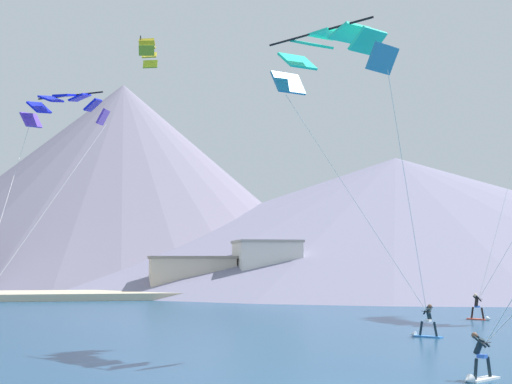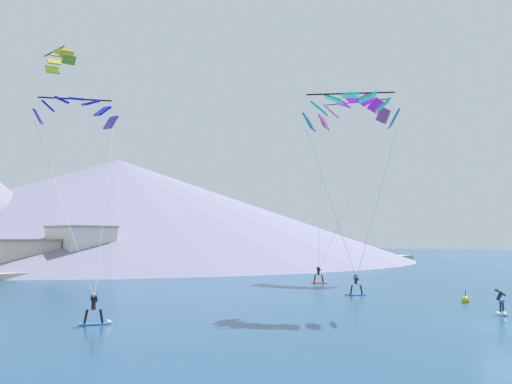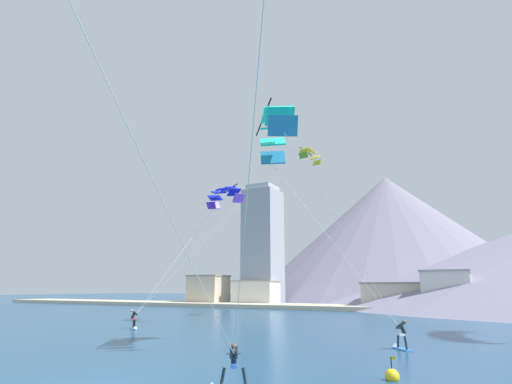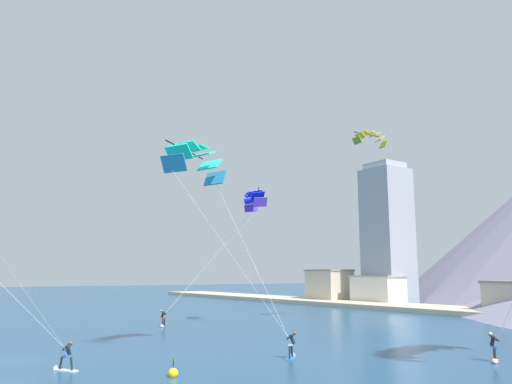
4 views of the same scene
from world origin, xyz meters
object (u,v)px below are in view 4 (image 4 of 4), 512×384
Objects in this scene: kitesurfer_near_lead at (163,321)px; parafoil_kite_near_lead at (254,199)px; kitesurfer_near_trail at (292,349)px; kitesurfer_far_left at (64,362)px; race_marker_buoy at (173,373)px; parafoil_kite_near_trail at (195,159)px; kitesurfer_mid_center at (494,352)px; parafoil_kite_distant_high_outer at (370,137)px.

parafoil_kite_near_lead is at bearing 68.92° from kitesurfer_near_lead.
kitesurfer_near_trail reaches higher than kitesurfer_far_left.
race_marker_buoy is (23.50, -9.92, -0.38)m from kitesurfer_near_lead.
kitesurfer_far_left is 0.13× the size of parafoil_kite_near_trail.
kitesurfer_near_lead is 25.51m from race_marker_buoy.
kitesurfer_near_trail is 0.13× the size of parafoil_kite_near_lead.
kitesurfer_mid_center is 19.35m from race_marker_buoy.
kitesurfer_mid_center reaches higher than kitesurfer_far_left.
parafoil_kite_distant_high_outer reaches higher than kitesurfer_far_left.
kitesurfer_near_trail is at bearing -59.39° from parafoil_kite_distant_high_outer.
parafoil_kite_distant_high_outer is at bearing 147.66° from kitesurfer_mid_center.
parafoil_kite_near_lead is at bearing -112.97° from parafoil_kite_distant_high_outer.
kitesurfer_near_trail is 1.03× the size of kitesurfer_far_left.
kitesurfer_far_left is (-4.00, -13.02, -0.09)m from kitesurfer_near_trail.
race_marker_buoy is (-7.12, -17.99, -0.41)m from kitesurfer_mid_center.
parafoil_kite_near_lead is at bearing 136.91° from race_marker_buoy.
kitesurfer_far_left is at bearing -56.81° from parafoil_kite_near_lead.
parafoil_kite_distant_high_outer is (-7.48, 27.00, 7.71)m from parafoil_kite_near_trail.
parafoil_kite_near_lead is 0.99× the size of parafoil_kite_near_trail.
parafoil_kite_near_trail is (-2.14, 9.04, 13.19)m from kitesurfer_far_left.
kitesurfer_mid_center is at bearing 61.52° from kitesurfer_far_left.
parafoil_kite_near_lead reaches higher than kitesurfer_mid_center.
parafoil_kite_near_trail is at bearing -74.51° from parafoil_kite_distant_high_outer.
kitesurfer_far_left is 30.54m from parafoil_kite_near_lead.
parafoil_kite_near_lead is 2.84× the size of parafoil_kite_distant_high_outer.
parafoil_kite_near_trail reaches higher than kitesurfer_mid_center.
parafoil_kite_near_lead is (-19.11, 10.07, 12.98)m from kitesurfer_near_trail.
parafoil_kite_near_lead reaches higher than kitesurfer_near_trail.
parafoil_kite_near_trail is at bearing -47.30° from parafoil_kite_near_lead.
kitesurfer_mid_center is at bearing 42.96° from parafoil_kite_near_trail.
parafoil_kite_distant_high_outer is (5.49, 12.95, 7.82)m from parafoil_kite_near_lead.
kitesurfer_mid_center is at bearing -1.69° from parafoil_kite_near_lead.
race_marker_buoy is (4.98, 4.30, -0.28)m from kitesurfer_far_left.
kitesurfer_mid_center reaches higher than kitesurfer_near_trail.
kitesurfer_near_lead is 0.13× the size of parafoil_kite_near_trail.
parafoil_kite_distant_high_outer is at bearing 104.95° from kitesurfer_far_left.
parafoil_kite_distant_high_outer reaches higher than race_marker_buoy.
kitesurfer_near_trail is (22.52, -1.20, 0.00)m from kitesurfer_near_lead.
parafoil_kite_near_trail is at bearing 146.36° from race_marker_buoy.
kitesurfer_near_trail is 12.31m from kitesurfer_mid_center.
kitesurfer_mid_center is 30.13m from parafoil_kite_near_lead.
parafoil_kite_distant_high_outer is (-21.71, 13.75, 20.76)m from kitesurfer_mid_center.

